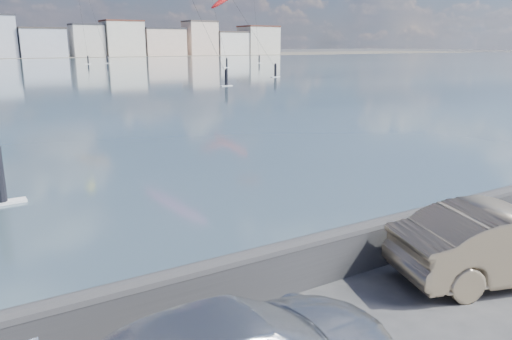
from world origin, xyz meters
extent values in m
cube|color=#28282B|center=(0.00, 2.70, 0.45)|extent=(400.00, 0.35, 0.90)
cylinder|color=#28282B|center=(0.00, 2.70, 0.90)|extent=(400.00, 0.36, 0.36)
cube|color=#B2B7C6|center=(25.50, 186.00, 4.75)|extent=(15.00, 12.00, 9.50)
cube|color=#383330|center=(25.50, 186.00, 9.80)|extent=(15.30, 12.24, 0.60)
cube|color=beige|center=(41.00, 186.00, 5.50)|extent=(11.00, 9.00, 11.00)
cube|color=#2D2D33|center=(41.00, 186.00, 11.30)|extent=(11.22, 9.18, 0.60)
cube|color=beige|center=(54.00, 186.00, 6.25)|extent=(14.00, 11.00, 12.50)
cube|color=#562D23|center=(54.00, 186.00, 12.80)|extent=(14.28, 11.22, 0.60)
cube|color=beige|center=(69.50, 186.00, 5.00)|extent=(16.00, 12.00, 10.00)
cube|color=#2D2D33|center=(69.50, 186.00, 10.30)|extent=(16.32, 12.24, 0.60)
cube|color=beige|center=(86.00, 186.00, 6.50)|extent=(12.00, 10.00, 13.00)
cube|color=#4C423D|center=(86.00, 186.00, 13.30)|extent=(12.24, 10.20, 0.60)
cube|color=white|center=(99.50, 186.00, 4.50)|extent=(14.00, 11.00, 9.00)
cube|color=#4C423D|center=(99.50, 186.00, 9.30)|extent=(14.28, 11.22, 0.60)
cube|color=beige|center=(114.00, 186.00, 5.75)|extent=(15.00, 12.00, 11.50)
cube|color=#562D23|center=(114.00, 186.00, 11.80)|extent=(15.30, 12.24, 0.60)
imported|color=tan|center=(5.15, 0.83, 0.79)|extent=(5.07, 3.03, 1.58)
cube|color=white|center=(29.94, 120.81, 0.05)|extent=(1.40, 0.42, 0.08)
cylinder|color=black|center=(29.94, 120.81, 0.95)|extent=(0.36, 0.36, 1.70)
sphere|color=black|center=(29.94, 120.81, 1.85)|extent=(0.28, 0.28, 0.28)
cylinder|color=black|center=(28.45, 126.43, 13.72)|extent=(3.02, 11.29, 24.86)
cube|color=white|center=(62.47, 102.61, 0.05)|extent=(1.40, 0.42, 0.08)
cylinder|color=black|center=(62.47, 102.61, 0.95)|extent=(0.36, 0.36, 1.70)
sphere|color=black|center=(62.47, 102.61, 1.85)|extent=(0.28, 0.28, 0.28)
cube|color=white|center=(-3.35, 11.80, 0.05)|extent=(1.40, 0.42, 0.08)
cube|color=white|center=(24.71, 118.15, 0.05)|extent=(1.40, 0.42, 0.08)
cylinder|color=black|center=(24.71, 118.15, 0.95)|extent=(0.36, 0.36, 1.70)
sphere|color=black|center=(24.71, 118.15, 1.85)|extent=(0.28, 0.28, 0.28)
cube|color=white|center=(44.34, 85.87, 0.05)|extent=(1.40, 0.42, 0.08)
cylinder|color=black|center=(44.34, 85.87, 0.95)|extent=(0.36, 0.36, 1.70)
sphere|color=black|center=(44.34, 85.87, 1.85)|extent=(0.28, 0.28, 0.28)
cylinder|color=black|center=(45.26, 91.80, 9.86)|extent=(1.87, 11.89, 17.13)
cube|color=white|center=(23.04, 46.40, 0.05)|extent=(1.40, 0.42, 0.08)
cylinder|color=black|center=(23.04, 46.40, 0.95)|extent=(0.36, 0.36, 1.70)
sphere|color=black|center=(23.04, 46.40, 1.85)|extent=(0.28, 0.28, 0.28)
cylinder|color=black|center=(21.71, 51.53, 9.10)|extent=(2.71, 10.28, 15.62)
cube|color=white|center=(36.47, 56.40, 0.05)|extent=(1.40, 0.42, 0.08)
cylinder|color=black|center=(36.47, 56.40, 0.95)|extent=(0.36, 0.36, 1.70)
sphere|color=black|center=(36.47, 56.40, 1.85)|extent=(0.28, 0.28, 0.28)
cylinder|color=black|center=(36.05, 62.33, 6.71)|extent=(0.87, 11.87, 10.85)
camera|label=1|loc=(-4.31, -4.66, 4.79)|focal=35.00mm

